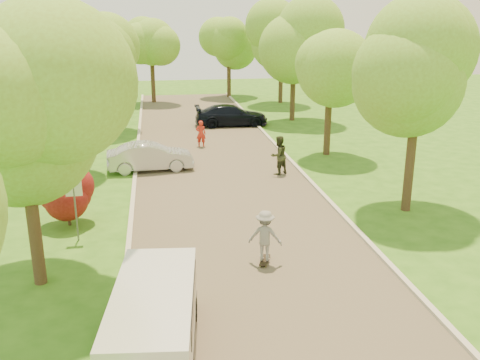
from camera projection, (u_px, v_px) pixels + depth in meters
ground at (265, 282)px, 15.72m from camera, size 100.00×100.00×0.00m
road at (228, 195)px, 23.26m from camera, size 8.00×60.00×0.01m
curb_left at (133, 198)px, 22.63m from camera, size 0.18×60.00×0.12m
curb_right at (317, 189)px, 23.85m from camera, size 0.18×60.00×0.12m
street_sign at (74, 198)px, 18.14m from camera, size 0.55×0.06×2.17m
red_shrub at (67, 197)px, 19.62m from camera, size 1.70×1.70×1.95m
tree_l_mida at (27, 107)px, 14.16m from camera, size 4.71×4.60×7.39m
tree_l_midb at (69, 80)px, 24.62m from camera, size 4.30×4.20×6.62m
tree_l_far at (97, 47)px, 33.84m from camera, size 4.92×4.80×7.79m
tree_r_mida at (425, 70)px, 19.84m from camera, size 5.13×5.00×7.95m
tree_r_midb at (334, 66)px, 28.45m from camera, size 4.51×4.40×7.01m
tree_r_far at (297, 38)px, 37.68m from camera, size 5.33×5.20×8.34m
tree_bg_a at (75, 43)px, 41.06m from camera, size 5.12×5.00×7.72m
tree_bg_b at (284, 38)px, 45.45m from camera, size 5.12×5.00×7.95m
tree_bg_c at (154, 44)px, 45.83m from camera, size 4.92×4.80×7.33m
tree_bg_d at (231, 39)px, 48.68m from camera, size 5.12×5.00×7.72m
minivan at (154, 322)px, 12.06m from camera, size 2.27×4.74×1.70m
silver_sedan at (150, 157)px, 26.66m from camera, size 4.35×1.80×1.40m
dark_sedan at (231, 115)px, 37.27m from camera, size 5.07×2.12×1.46m
longboard at (265, 260)px, 16.90m from camera, size 0.52×0.87×0.10m
skateboarder at (265, 236)px, 16.64m from camera, size 1.21×0.95×1.65m
person_striped at (201, 134)px, 31.33m from camera, size 0.65×0.51×1.57m
person_olive at (279, 155)px, 25.92m from camera, size 1.16×1.09×1.91m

